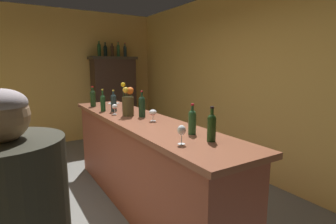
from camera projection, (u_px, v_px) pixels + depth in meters
wall_back at (41, 78)px, 5.41m from camera, size 4.97×0.12×2.81m
wall_right at (259, 83)px, 3.81m from camera, size 0.12×6.90×2.81m
bar_counter at (142, 163)px, 3.10m from camera, size 0.66×3.18×1.06m
display_cabinet at (114, 97)px, 5.97m from camera, size 1.01×0.44×1.85m
wine_bottle_rose at (212, 126)px, 2.10m from camera, size 0.07×0.07×0.28m
wine_bottle_pinot at (114, 102)px, 3.45m from camera, size 0.07×0.07×0.28m
wine_bottle_syrah at (192, 121)px, 2.32m from camera, size 0.07×0.07×0.27m
wine_bottle_malbec at (142, 106)px, 3.09m from camera, size 0.08×0.08×0.31m
wine_bottle_merlot at (103, 102)px, 3.47m from camera, size 0.06×0.06×0.29m
wine_bottle_riesling at (93, 97)px, 3.87m from camera, size 0.08×0.08×0.30m
wine_glass_front at (130, 106)px, 3.33m from camera, size 0.07×0.07×0.14m
wine_glass_mid at (153, 113)px, 2.87m from camera, size 0.08×0.08×0.13m
wine_glass_rear at (182, 131)px, 2.03m from camera, size 0.07×0.07×0.15m
wine_glass_spare at (115, 107)px, 3.26m from camera, size 0.07×0.07×0.13m
flower_arrangement at (128, 102)px, 3.15m from camera, size 0.15×0.14×0.40m
cheese_plate at (114, 103)px, 4.16m from camera, size 0.18×0.18×0.01m
display_bottle_left at (99, 49)px, 5.64m from camera, size 0.08×0.08×0.33m
display_bottle_midleft at (105, 50)px, 5.71m from camera, size 0.08×0.08×0.30m
display_bottle_center at (112, 50)px, 5.79m from camera, size 0.08×0.08×0.30m
display_bottle_midright at (118, 50)px, 5.86m from camera, size 0.07×0.07×0.34m
display_bottle_right at (125, 51)px, 5.95m from camera, size 0.07×0.07×0.31m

